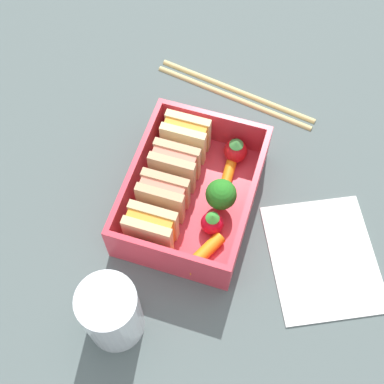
# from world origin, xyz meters

# --- Properties ---
(ground_plane) EXTENTS (1.20, 1.20, 0.02)m
(ground_plane) POSITION_xyz_m (0.00, 0.00, -0.01)
(ground_plane) COLOR #4F5C5A
(bento_tray) EXTENTS (0.18, 0.13, 0.01)m
(bento_tray) POSITION_xyz_m (0.00, 0.00, 0.01)
(bento_tray) COLOR #D63342
(bento_tray) RESTS_ON ground_plane
(bento_rim) EXTENTS (0.18, 0.13, 0.05)m
(bento_rim) POSITION_xyz_m (0.00, 0.00, 0.04)
(bento_rim) COLOR #D63342
(bento_rim) RESTS_ON bento_tray
(sandwich_left) EXTENTS (0.03, 0.05, 0.05)m
(sandwich_left) POSITION_xyz_m (-0.06, 0.03, 0.04)
(sandwich_left) COLOR #D7B27D
(sandwich_left) RESTS_ON bento_tray
(sandwich_center_left) EXTENTS (0.03, 0.05, 0.05)m
(sandwich_center_left) POSITION_xyz_m (-0.02, 0.03, 0.04)
(sandwich_center_left) COLOR tan
(sandwich_center_left) RESTS_ON bento_tray
(sandwich_center) EXTENTS (0.03, 0.05, 0.05)m
(sandwich_center) POSITION_xyz_m (0.02, 0.03, 0.04)
(sandwich_center) COLOR tan
(sandwich_center) RESTS_ON bento_tray
(sandwich_center_right) EXTENTS (0.03, 0.05, 0.05)m
(sandwich_center_right) POSITION_xyz_m (0.06, 0.03, 0.04)
(sandwich_center_right) COLOR beige
(sandwich_center_right) RESTS_ON bento_tray
(carrot_stick_far_left) EXTENTS (0.05, 0.04, 0.01)m
(carrot_stick_far_left) POSITION_xyz_m (-0.06, -0.03, 0.02)
(carrot_stick_far_left) COLOR orange
(carrot_stick_far_left) RESTS_ON bento_tray
(strawberry_left) EXTENTS (0.02, 0.02, 0.03)m
(strawberry_left) POSITION_xyz_m (-0.03, -0.03, 0.03)
(strawberry_left) COLOR red
(strawberry_left) RESTS_ON bento_tray
(broccoli_floret) EXTENTS (0.03, 0.03, 0.04)m
(broccoli_floret) POSITION_xyz_m (-0.00, -0.03, 0.04)
(broccoli_floret) COLOR #97D171
(broccoli_floret) RESTS_ON bento_tray
(carrot_stick_left) EXTENTS (0.04, 0.01, 0.01)m
(carrot_stick_left) POSITION_xyz_m (0.04, -0.03, 0.02)
(carrot_stick_left) COLOR orange
(carrot_stick_left) RESTS_ON bento_tray
(strawberry_far_left) EXTENTS (0.03, 0.03, 0.03)m
(strawberry_far_left) POSITION_xyz_m (0.07, -0.03, 0.03)
(strawberry_far_left) COLOR red
(strawberry_far_left) RESTS_ON bento_tray
(chopstick_pair) EXTENTS (0.05, 0.21, 0.01)m
(chopstick_pair) POSITION_xyz_m (0.17, -0.01, 0.00)
(chopstick_pair) COLOR tan
(chopstick_pair) RESTS_ON ground_plane
(drinking_glass) EXTENTS (0.06, 0.06, 0.09)m
(drinking_glass) POSITION_xyz_m (-0.16, 0.03, 0.04)
(drinking_glass) COLOR white
(drinking_glass) RESTS_ON ground_plane
(folded_napkin) EXTENTS (0.17, 0.16, 0.00)m
(folded_napkin) POSITION_xyz_m (-0.02, -0.16, 0.00)
(folded_napkin) COLOR white
(folded_napkin) RESTS_ON ground_plane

